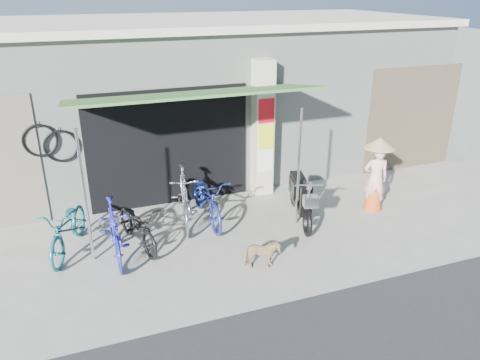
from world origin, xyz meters
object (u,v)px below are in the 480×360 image
object	(u,v)px
bike_blue	(114,231)
nun	(376,174)
bike_teal	(68,228)
bike_silver	(184,197)
moped	(300,197)
bike_black	(138,225)
bike_navy	(207,198)
street_dog	(261,254)

from	to	relation	value
bike_blue	nun	distance (m)	5.33
bike_teal	bike_silver	xyz separation A→B (m)	(2.18, 0.36, 0.10)
moped	nun	xyz separation A→B (m)	(1.66, -0.14, 0.32)
bike_black	moped	size ratio (longest dim) A/B	0.88
bike_blue	bike_black	bearing A→B (deg)	30.50
bike_navy	street_dog	world-z (taller)	bike_navy
nun	bike_navy	bearing A→B (deg)	7.53
bike_blue	bike_silver	size ratio (longest dim) A/B	0.91
bike_blue	moped	bearing A→B (deg)	3.51
bike_black	bike_navy	bearing A→B (deg)	5.76
bike_blue	bike_silver	distance (m)	1.67
bike_blue	bike_black	xyz separation A→B (m)	(0.43, 0.25, -0.09)
bike_blue	bike_black	size ratio (longest dim) A/B	1.07
nun	bike_silver	bearing A→B (deg)	7.97
bike_blue	street_dog	bearing A→B (deg)	-27.90
bike_teal	bike_silver	world-z (taller)	bike_silver
bike_navy	bike_black	bearing A→B (deg)	-160.07
bike_teal	bike_blue	distance (m)	0.89
bike_navy	street_dog	distance (m)	2.02
bike_silver	street_dog	world-z (taller)	bike_silver
bike_blue	bike_navy	size ratio (longest dim) A/B	0.91
street_dog	nun	xyz separation A→B (m)	(3.09, 1.27, 0.53)
bike_teal	bike_navy	distance (m)	2.64
nun	bike_teal	bearing A→B (deg)	15.33
street_dog	moped	bearing A→B (deg)	-26.60
bike_silver	nun	xyz separation A→B (m)	(3.89, -0.77, 0.24)
bike_teal	bike_blue	world-z (taller)	bike_blue
bike_blue	bike_teal	bearing A→B (deg)	147.05
bike_navy	street_dog	xyz separation A→B (m)	(0.35, -1.98, -0.23)
bike_teal	bike_black	size ratio (longest dim) A/B	1.11
bike_black	street_dog	size ratio (longest dim) A/B	2.54
bike_silver	bike_navy	bearing A→B (deg)	2.95
moped	bike_teal	bearing A→B (deg)	-168.17
bike_black	bike_navy	world-z (taller)	bike_navy
moped	bike_black	bearing A→B (deg)	-165.31
bike_blue	bike_silver	world-z (taller)	bike_silver
bike_teal	bike_black	distance (m)	1.19
bike_teal	nun	xyz separation A→B (m)	(6.06, -0.41, 0.33)
bike_teal	nun	bearing A→B (deg)	15.05
bike_navy	nun	xyz separation A→B (m)	(3.44, -0.71, 0.31)
street_dog	nun	distance (m)	3.38
bike_black	bike_navy	xyz separation A→B (m)	(1.46, 0.53, 0.07)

